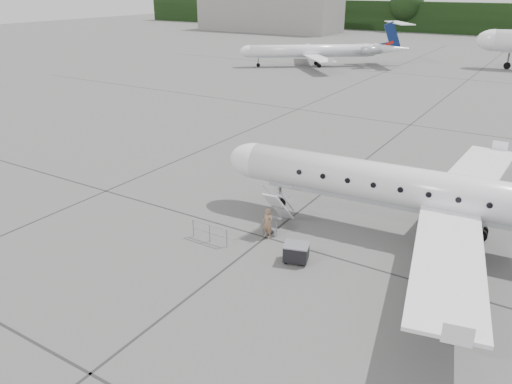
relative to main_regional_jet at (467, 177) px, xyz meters
The scene contains 8 objects.
ground 8.03m from the main_regional_jet, 110.12° to the right, with size 320.00×320.00×0.00m, color #585856.
terminal_building 126.23m from the main_regional_jet, 125.01° to the left, with size 40.00×14.00×10.00m, color gray.
main_regional_jet is the anchor object (origin of this frame).
airstair 9.78m from the main_regional_jet, 161.23° to the right, with size 0.85×2.41×2.42m, color white, non-canonical shape.
passenger 10.30m from the main_regional_jet, 153.55° to the right, with size 0.61×0.40×1.66m, color #946D51.
safety_railing 13.31m from the main_regional_jet, 150.08° to the right, with size 2.20×0.08×1.00m, color gray, non-canonical shape.
baggage_cart 9.24m from the main_regional_jet, 137.30° to the right, with size 1.16×0.94×1.01m, color black, non-canonical shape.
bg_regional_left 60.91m from the main_regional_jet, 123.10° to the left, with size 26.37×18.99×6.92m, color white, non-canonical shape.
Camera 1 is at (5.71, -18.35, 12.66)m, focal length 35.00 mm.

